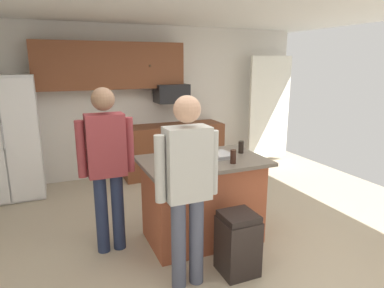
# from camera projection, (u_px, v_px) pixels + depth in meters

# --- Properties ---
(floor) EXTENTS (7.04, 7.04, 0.00)m
(floor) POSITION_uv_depth(u_px,v_px,m) (198.00, 245.00, 3.72)
(floor) COLOR #B7A88E
(floor) RESTS_ON ground
(back_wall) EXTENTS (6.40, 0.10, 2.60)m
(back_wall) POSITION_uv_depth(u_px,v_px,m) (134.00, 102.00, 5.92)
(back_wall) COLOR silver
(back_wall) RESTS_ON ground
(french_door_window_panel) EXTENTS (0.90, 0.06, 2.00)m
(french_door_window_panel) POSITION_uv_depth(u_px,v_px,m) (269.00, 108.00, 6.60)
(french_door_window_panel) COLOR white
(french_door_window_panel) RESTS_ON ground
(cabinet_run_upper) EXTENTS (2.40, 0.38, 0.75)m
(cabinet_run_upper) POSITION_uv_depth(u_px,v_px,m) (111.00, 66.00, 5.45)
(cabinet_run_upper) COLOR brown
(cabinet_run_lower) EXTENTS (1.80, 0.63, 0.90)m
(cabinet_run_lower) POSITION_uv_depth(u_px,v_px,m) (173.00, 149.00, 6.06)
(cabinet_run_lower) COLOR brown
(cabinet_run_lower) RESTS_ON ground
(refrigerator) EXTENTS (0.90, 0.76, 1.81)m
(refrigerator) POSITION_uv_depth(u_px,v_px,m) (7.00, 138.00, 4.89)
(refrigerator) COLOR white
(refrigerator) RESTS_ON ground
(microwave_over_range) EXTENTS (0.56, 0.40, 0.32)m
(microwave_over_range) POSITION_uv_depth(u_px,v_px,m) (172.00, 93.00, 5.85)
(microwave_over_range) COLOR black
(kitchen_island) EXTENTS (1.35, 0.88, 0.95)m
(kitchen_island) POSITION_uv_depth(u_px,v_px,m) (202.00, 199.00, 3.77)
(kitchen_island) COLOR #AD5638
(kitchen_island) RESTS_ON ground
(person_host_foreground) EXTENTS (0.57, 0.23, 1.72)m
(person_host_foreground) POSITION_uv_depth(u_px,v_px,m) (187.00, 181.00, 2.84)
(person_host_foreground) COLOR #4C5166
(person_host_foreground) RESTS_ON ground
(person_elder_center) EXTENTS (0.57, 0.23, 1.74)m
(person_elder_center) POSITION_uv_depth(u_px,v_px,m) (107.00, 160.00, 3.41)
(person_elder_center) COLOR #232D4C
(person_elder_center) RESTS_ON ground
(mug_ceramic_white) EXTENTS (0.12, 0.08, 0.09)m
(mug_ceramic_white) POSITION_uv_depth(u_px,v_px,m) (160.00, 154.00, 3.71)
(mug_ceramic_white) COLOR #4C6B99
(mug_ceramic_white) RESTS_ON kitchen_island
(tumbler_amber) EXTENTS (0.06, 0.06, 0.15)m
(tumbler_amber) POSITION_uv_depth(u_px,v_px,m) (233.00, 157.00, 3.49)
(tumbler_amber) COLOR #321B13
(tumbler_amber) RESTS_ON kitchen_island
(glass_pilsner) EXTENTS (0.06, 0.06, 0.14)m
(glass_pilsner) POSITION_uv_depth(u_px,v_px,m) (241.00, 147.00, 3.89)
(glass_pilsner) COLOR black
(glass_pilsner) RESTS_ON kitchen_island
(glass_short_whisky) EXTENTS (0.07, 0.07, 0.15)m
(glass_short_whisky) POSITION_uv_depth(u_px,v_px,m) (199.00, 147.00, 3.86)
(glass_short_whisky) COLOR black
(glass_short_whisky) RESTS_ON kitchen_island
(glass_stout_tall) EXTENTS (0.07, 0.07, 0.13)m
(glass_stout_tall) POSITION_uv_depth(u_px,v_px,m) (208.00, 148.00, 3.90)
(glass_stout_tall) COLOR black
(glass_stout_tall) RESTS_ON kitchen_island
(serving_tray) EXTENTS (0.44, 0.30, 0.04)m
(serving_tray) POSITION_uv_depth(u_px,v_px,m) (212.00, 156.00, 3.71)
(serving_tray) COLOR #B7B7BC
(serving_tray) RESTS_ON kitchen_island
(trash_bin) EXTENTS (0.34, 0.34, 0.61)m
(trash_bin) POSITION_uv_depth(u_px,v_px,m) (238.00, 243.00, 3.18)
(trash_bin) COLOR black
(trash_bin) RESTS_ON ground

